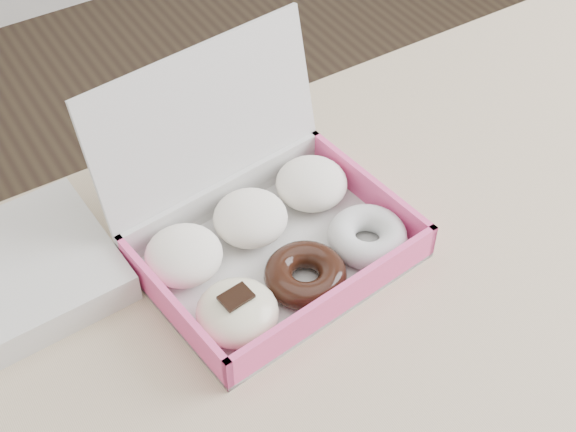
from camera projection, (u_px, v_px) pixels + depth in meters
table at (450, 332)px, 0.93m from camera, size 1.20×0.80×0.75m
donut_box at (265, 233)px, 0.89m from camera, size 0.31×0.29×0.21m
newspapers at (5, 280)px, 0.86m from camera, size 0.24×0.20×0.04m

